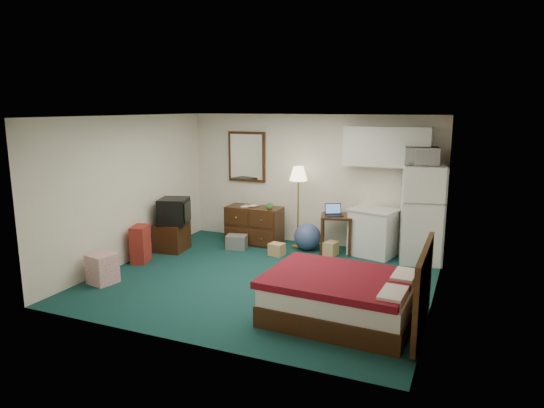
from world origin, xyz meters
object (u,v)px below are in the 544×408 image
at_px(dresser, 254,225).
at_px(suitcase, 141,244).
at_px(desk, 336,234).
at_px(bed, 341,298).
at_px(floor_lamp, 298,207).
at_px(fridge, 422,214).
at_px(kitchen_counter, 373,233).
at_px(tv_stand, 172,237).

distance_m(dresser, suitcase, 2.24).
relative_size(desk, bed, 0.39).
relative_size(floor_lamp, suitcase, 2.43).
distance_m(desk, bed, 2.91).
relative_size(dresser, suitcase, 1.69).
height_order(floor_lamp, bed, floor_lamp).
relative_size(fridge, bed, 0.95).
xyz_separation_m(kitchen_counter, fridge, (0.83, -0.03, 0.43)).
height_order(dresser, suitcase, dresser).
bearing_deg(tv_stand, dresser, 33.01).
distance_m(dresser, kitchen_counter, 2.29).
bearing_deg(bed, dresser, 134.99).
distance_m(dresser, tv_stand, 1.59).
bearing_deg(floor_lamp, kitchen_counter, 1.03).
xyz_separation_m(tv_stand, suitcase, (-0.09, -0.80, 0.06)).
xyz_separation_m(dresser, suitcase, (-1.31, -1.82, -0.05)).
bearing_deg(fridge, dresser, 171.58).
height_order(kitchen_counter, tv_stand, kitchen_counter).
bearing_deg(fridge, floor_lamp, 169.46).
height_order(desk, fridge, fridge).
distance_m(bed, tv_stand, 4.06).
relative_size(kitchen_counter, fridge, 0.49).
height_order(floor_lamp, kitchen_counter, floor_lamp).
bearing_deg(tv_stand, fridge, 7.76).
distance_m(fridge, tv_stand, 4.52).
bearing_deg(fridge, tv_stand, -175.86).
bearing_deg(suitcase, floor_lamp, 24.05).
relative_size(floor_lamp, bed, 0.87).
bearing_deg(dresser, fridge, 1.86).
height_order(kitchen_counter, fridge, fridge).
bearing_deg(dresser, floor_lamp, 7.37).
relative_size(tv_stand, suitcase, 0.88).
bearing_deg(bed, kitchen_counter, 96.28).
height_order(dresser, desk, dresser).
height_order(desk, tv_stand, desk).
relative_size(desk, suitcase, 1.09).
distance_m(kitchen_counter, tv_stand, 3.70).
bearing_deg(floor_lamp, bed, -60.46).
height_order(floor_lamp, fridge, fridge).
bearing_deg(dresser, bed, -47.91).
distance_m(kitchen_counter, fridge, 0.93).
bearing_deg(desk, bed, -88.36).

